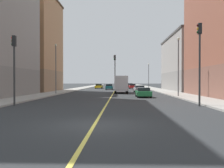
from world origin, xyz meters
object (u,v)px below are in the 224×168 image
at_px(car_black, 130,85).
at_px(building_right_midblock, 28,44).
at_px(traffic_light_median_far, 115,69).
at_px(car_yellow, 99,86).
at_px(car_silver, 139,89).
at_px(car_green, 143,92).
at_px(car_red, 132,86).
at_px(street_lamp_left_near, 178,61).
at_px(street_lamp_left_far, 149,73).
at_px(building_left_mid, 194,63).
at_px(box_truck, 121,84).
at_px(street_lamp_right_near, 56,64).
at_px(car_white, 122,86).
at_px(traffic_light_left_near, 199,53).
at_px(car_teal, 109,87).
at_px(traffic_light_right_near, 14,60).

bearing_deg(car_black, building_right_midblock, -123.30).
bearing_deg(traffic_light_median_far, car_yellow, 100.71).
distance_m(car_silver, car_yellow, 25.05).
bearing_deg(car_silver, car_green, -92.44).
distance_m(car_red, car_black, 14.32).
relative_size(car_silver, car_green, 1.06).
distance_m(street_lamp_left_near, street_lamp_left_far, 33.75).
distance_m(street_lamp_left_near, car_yellow, 39.57).
relative_size(building_left_mid, box_truck, 2.75).
distance_m(street_lamp_right_near, car_silver, 16.44).
distance_m(traffic_light_median_far, car_white, 34.79).
distance_m(building_left_mid, building_right_midblock, 34.84).
height_order(traffic_light_left_near, car_teal, traffic_light_left_near).
relative_size(car_yellow, box_truck, 0.53).
xyz_separation_m(traffic_light_median_far, car_green, (3.90, -10.19, -3.59)).
relative_size(car_silver, car_black, 1.05).
bearing_deg(street_lamp_left_far, car_teal, -155.00).
relative_size(building_left_mid, building_right_midblock, 1.14).
bearing_deg(traffic_light_median_far, street_lamp_left_near, -49.26).
xyz_separation_m(traffic_light_right_near, street_lamp_right_near, (-0.98, 17.22, 0.92)).
relative_size(traffic_light_median_far, car_black, 1.61).
distance_m(street_lamp_right_near, car_white, 40.57).
bearing_deg(car_white, traffic_light_right_near, -99.57).
bearing_deg(street_lamp_left_near, car_white, 99.07).
bearing_deg(street_lamp_left_near, traffic_light_right_near, -144.63).
xyz_separation_m(traffic_light_right_near, car_red, (12.27, 46.56, -3.17)).
xyz_separation_m(traffic_light_left_near, street_lamp_left_near, (1.01, 11.76, 0.36)).
bearing_deg(box_truck, car_yellow, 103.46).
relative_size(car_black, car_teal, 0.90).
bearing_deg(car_green, car_black, 89.68).
relative_size(street_lamp_left_far, box_truck, 0.86).
relative_size(traffic_light_right_near, street_lamp_right_near, 0.77).
relative_size(building_left_mid, traffic_light_left_near, 3.13).
xyz_separation_m(car_white, car_teal, (-3.25, -15.53, 0.02)).
relative_size(street_lamp_right_near, box_truck, 0.99).
bearing_deg(car_yellow, box_truck, -76.54).
height_order(building_left_mid, car_silver, building_left_mid).
xyz_separation_m(car_yellow, car_green, (9.02, -37.25, -0.02)).
xyz_separation_m(street_lamp_right_near, car_green, (12.96, -5.78, -4.14)).
xyz_separation_m(traffic_light_left_near, car_green, (-3.58, 11.44, -3.75)).
relative_size(traffic_light_left_near, car_yellow, 1.65).
relative_size(street_lamp_right_near, car_silver, 1.80).
bearing_deg(car_black, traffic_light_right_near, -101.37).
relative_size(street_lamp_left_near, car_green, 1.89).
bearing_deg(traffic_light_left_near, traffic_light_right_near, 180.00).
height_order(street_lamp_left_far, car_yellow, street_lamp_left_far).
xyz_separation_m(traffic_light_left_near, car_yellow, (-12.60, 48.69, -3.73)).
bearing_deg(car_red, traffic_light_left_near, -85.97).
bearing_deg(car_yellow, traffic_light_left_near, -75.49).
height_order(street_lamp_left_near, car_black, street_lamp_left_near).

